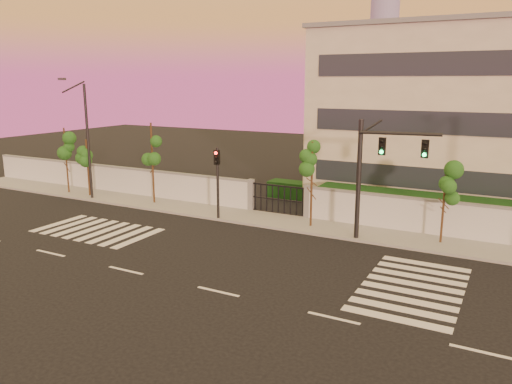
% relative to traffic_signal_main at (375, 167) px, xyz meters
% --- Properties ---
extents(ground, '(120.00, 120.00, 0.00)m').
position_rel_traffic_signal_main_xyz_m(ground, '(-3.81, -9.32, -4.14)').
color(ground, black).
rests_on(ground, ground).
extents(sidewalk, '(60.00, 3.00, 0.15)m').
position_rel_traffic_signal_main_xyz_m(sidewalk, '(-3.81, 1.18, -4.07)').
color(sidewalk, gray).
rests_on(sidewalk, ground).
extents(perimeter_wall, '(60.00, 0.36, 2.20)m').
position_rel_traffic_signal_main_xyz_m(perimeter_wall, '(-3.71, 2.68, -3.07)').
color(perimeter_wall, silver).
rests_on(perimeter_wall, ground).
extents(hedge_row, '(41.00, 4.25, 1.80)m').
position_rel_traffic_signal_main_xyz_m(hedge_row, '(-2.65, 5.42, -3.33)').
color(hedge_row, black).
rests_on(hedge_row, ground).
extents(institutional_building, '(24.40, 12.40, 12.25)m').
position_rel_traffic_signal_main_xyz_m(institutional_building, '(5.19, 12.67, 2.01)').
color(institutional_building, '#BAB39E').
rests_on(institutional_building, ground).
extents(road_markings, '(57.00, 7.62, 0.02)m').
position_rel_traffic_signal_main_xyz_m(road_markings, '(-5.39, -5.56, -4.13)').
color(road_markings, silver).
rests_on(road_markings, ground).
extents(street_tree_a, '(1.46, 1.17, 5.08)m').
position_rel_traffic_signal_main_xyz_m(street_tree_a, '(-23.70, 0.75, -0.41)').
color(street_tree_a, '#382314').
rests_on(street_tree_a, ground).
extents(street_tree_b, '(1.53, 1.22, 4.34)m').
position_rel_traffic_signal_main_xyz_m(street_tree_b, '(-21.47, 0.73, -0.94)').
color(street_tree_b, '#382314').
rests_on(street_tree_b, ground).
extents(street_tree_c, '(1.61, 1.28, 5.73)m').
position_rel_traffic_signal_main_xyz_m(street_tree_c, '(-15.76, 1.23, 0.07)').
color(street_tree_c, '#382314').
rests_on(street_tree_c, ground).
extents(street_tree_d, '(1.56, 1.24, 5.12)m').
position_rel_traffic_signal_main_xyz_m(street_tree_d, '(-3.86, 1.00, -0.37)').
color(street_tree_d, '#382314').
rests_on(street_tree_d, ground).
extents(street_tree_e, '(1.47, 1.17, 4.31)m').
position_rel_traffic_signal_main_xyz_m(street_tree_e, '(3.38, 1.36, -0.97)').
color(street_tree_e, '#382314').
rests_on(street_tree_e, ground).
extents(traffic_signal_main, '(4.13, 0.75, 6.55)m').
position_rel_traffic_signal_main_xyz_m(traffic_signal_main, '(0.00, 0.00, 0.00)').
color(traffic_signal_main, black).
rests_on(traffic_signal_main, ground).
extents(traffic_signal_secondary, '(0.36, 0.34, 4.58)m').
position_rel_traffic_signal_main_xyz_m(traffic_signal_secondary, '(-9.61, -0.15, -1.24)').
color(traffic_signal_secondary, black).
rests_on(traffic_signal_secondary, ground).
extents(streetlight_west, '(0.52, 2.09, 8.71)m').
position_rel_traffic_signal_main_xyz_m(streetlight_west, '(-20.77, 0.06, 0.56)').
color(streetlight_west, black).
rests_on(streetlight_west, ground).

